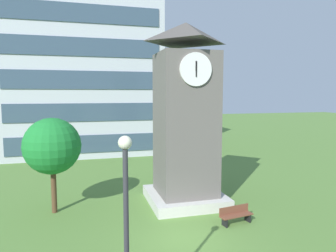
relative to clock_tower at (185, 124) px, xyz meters
name	(u,v)px	position (x,y,z in m)	size (l,w,h in m)	color
ground_plane	(183,239)	(-1.63, -4.60, -4.83)	(160.00, 160.00, 0.00)	#567F38
office_building	(84,68)	(-5.74, 20.14, 4.77)	(16.42, 11.83, 19.20)	#B7BCC6
clock_tower	(185,124)	(0.00, 0.00, 0.00)	(4.44, 4.44, 10.77)	#605B56
park_bench	(236,215)	(1.51, -3.69, -4.37)	(1.86, 0.77, 0.88)	brown
street_lamp	(126,215)	(-4.87, -9.67, -1.34)	(0.36, 0.36, 5.58)	#333338
tree_near_tower	(52,146)	(-7.61, 0.35, -1.06)	(3.12, 3.12, 5.34)	#513823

